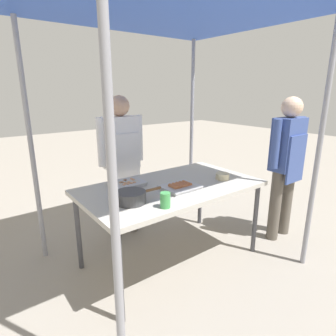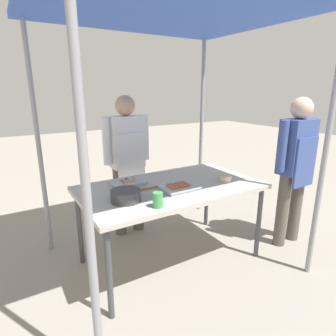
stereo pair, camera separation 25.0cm
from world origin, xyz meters
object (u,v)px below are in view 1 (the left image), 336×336
at_px(stall_table, 171,191).
at_px(condiment_bowl, 222,176).
at_px(tray_meat_skewers, 127,184).
at_px(vendor_woman, 122,156).
at_px(drink_cup_near_edge, 165,200).
at_px(customer_nearby, 286,158).
at_px(cooking_wok, 131,197).
at_px(tray_grilled_sausages, 180,187).

bearing_deg(stall_table, condiment_bowl, -16.89).
bearing_deg(tray_meat_skewers, vendor_woman, 66.22).
distance_m(tray_meat_skewers, drink_cup_near_edge, 0.59).
height_order(tray_meat_skewers, vendor_woman, vendor_woman).
height_order(condiment_bowl, customer_nearby, customer_nearby).
bearing_deg(tray_meat_skewers, stall_table, -36.35).
bearing_deg(customer_nearby, vendor_woman, 140.96).
xyz_separation_m(cooking_wok, condiment_bowl, (0.98, -0.02, -0.02)).
bearing_deg(condiment_bowl, vendor_woman, 124.74).
xyz_separation_m(stall_table, drink_cup_near_edge, (-0.33, -0.36, 0.11)).
height_order(condiment_bowl, vendor_woman, vendor_woman).
distance_m(vendor_woman, customer_nearby, 1.72).
relative_size(stall_table, drink_cup_near_edge, 13.95).
bearing_deg(drink_cup_near_edge, tray_meat_skewers, 88.44).
height_order(stall_table, drink_cup_near_edge, drink_cup_near_edge).
height_order(drink_cup_near_edge, customer_nearby, customer_nearby).
xyz_separation_m(tray_meat_skewers, customer_nearby, (1.55, -0.60, 0.12)).
height_order(stall_table, tray_grilled_sausages, tray_grilled_sausages).
height_order(tray_grilled_sausages, drink_cup_near_edge, drink_cup_near_edge).
xyz_separation_m(stall_table, cooking_wok, (-0.48, -0.13, 0.10)).
bearing_deg(drink_cup_near_edge, tray_grilled_sausages, 35.12).
bearing_deg(customer_nearby, cooking_wok, 172.16).
xyz_separation_m(cooking_wok, vendor_woman, (0.38, 0.85, 0.10)).
xyz_separation_m(tray_grilled_sausages, customer_nearby, (1.23, -0.24, 0.12)).
distance_m(tray_meat_skewers, vendor_woman, 0.55).
bearing_deg(drink_cup_near_edge, vendor_woman, 77.96).
bearing_deg(tray_grilled_sausages, drink_cup_near_edge, -144.88).
relative_size(tray_grilled_sausages, tray_meat_skewers, 1.03).
xyz_separation_m(vendor_woman, customer_nearby, (1.34, -1.08, -0.01)).
distance_m(tray_meat_skewers, condiment_bowl, 0.90).
bearing_deg(vendor_woman, cooking_wok, 65.85).
bearing_deg(vendor_woman, drink_cup_near_edge, 77.96).
relative_size(tray_grilled_sausages, customer_nearby, 0.20).
height_order(drink_cup_near_edge, vendor_woman, vendor_woman).
bearing_deg(tray_meat_skewers, drink_cup_near_edge, -91.56).
height_order(stall_table, condiment_bowl, condiment_bowl).
relative_size(condiment_bowl, customer_nearby, 0.08).
relative_size(tray_meat_skewers, condiment_bowl, 2.33).
height_order(tray_meat_skewers, drink_cup_near_edge, drink_cup_near_edge).
relative_size(stall_table, condiment_bowl, 12.50).
distance_m(tray_grilled_sausages, condiment_bowl, 0.50).
bearing_deg(cooking_wok, customer_nearby, -7.84).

